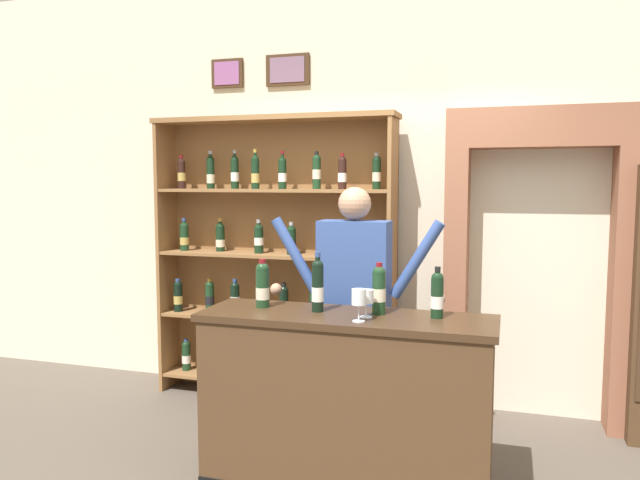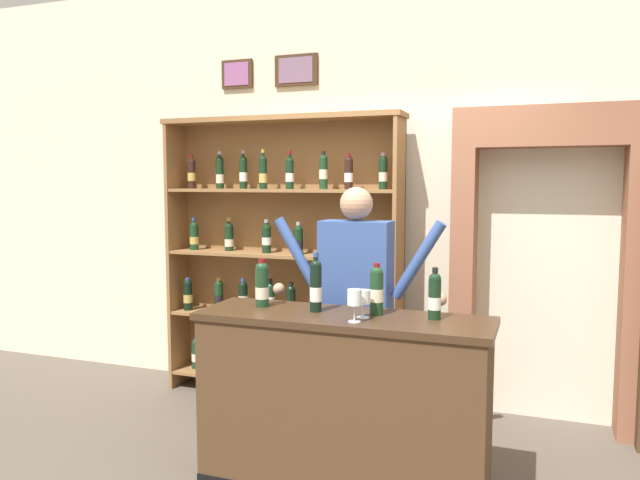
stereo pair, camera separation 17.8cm
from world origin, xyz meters
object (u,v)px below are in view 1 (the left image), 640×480
tasting_bottle_brunello (318,285)px  wine_glass_left (359,299)px  shopkeeper (354,289)px  tasting_bottle_prosecco (437,294)px  tasting_counter (345,403)px  wine_glass_center (366,298)px  tasting_bottle_super_tuscan (262,284)px  tasting_bottle_grappa (379,289)px  wine_shelf (275,255)px

tasting_bottle_brunello → wine_glass_left: bearing=-31.8°
shopkeeper → tasting_bottle_prosecco: (0.58, -0.44, 0.07)m
tasting_bottle_brunello → tasting_bottle_prosecco: (0.67, 0.04, -0.02)m
tasting_counter → wine_glass_center: (0.13, -0.04, 0.62)m
tasting_bottle_prosecco → wine_glass_center: size_ratio=1.82×
tasting_bottle_super_tuscan → wine_glass_left: tasting_bottle_super_tuscan is taller
tasting_bottle_brunello → tasting_bottle_prosecco: bearing=3.2°
tasting_bottle_prosecco → wine_glass_left: (-0.39, -0.21, -0.01)m
shopkeeper → wine_glass_center: (0.20, -0.55, 0.05)m
tasting_bottle_super_tuscan → tasting_bottle_grappa: tasting_bottle_grappa is taller
wine_shelf → wine_glass_center: size_ratio=14.66×
wine_shelf → tasting_bottle_super_tuscan: size_ratio=7.98×
tasting_counter → wine_glass_center: wine_glass_center is taller
shopkeeper → tasting_bottle_grappa: bearing=-60.1°
wine_shelf → tasting_bottle_grappa: wine_shelf is taller
shopkeeper → tasting_bottle_brunello: 0.50m
shopkeeper → wine_glass_left: shopkeeper is taller
shopkeeper → tasting_bottle_prosecco: bearing=-37.4°
wine_glass_left → wine_shelf: bearing=125.7°
tasting_bottle_prosecco → wine_glass_center: (-0.37, -0.11, -0.02)m
wine_shelf → tasting_bottle_brunello: (0.77, -1.29, 0.01)m
wine_glass_center → shopkeeper: bearing=110.5°
tasting_bottle_super_tuscan → wine_glass_center: bearing=-8.0°
tasting_bottle_super_tuscan → tasting_bottle_brunello: 0.35m
tasting_bottle_super_tuscan → tasting_bottle_prosecco: (1.02, 0.02, -0.01)m
wine_shelf → wine_glass_left: wine_shelf is taller
shopkeeper → tasting_bottle_grappa: (0.25, -0.44, 0.09)m
tasting_bottle_brunello → wine_glass_center: size_ratio=2.20×
tasting_bottle_grappa → tasting_bottle_prosecco: bearing=-0.2°
tasting_bottle_super_tuscan → wine_glass_left: (0.63, -0.20, -0.01)m
tasting_counter → wine_shelf: bearing=125.5°
tasting_bottle_grappa → tasting_bottle_prosecco: (0.32, -0.00, -0.01)m
tasting_bottle_grappa → wine_shelf: bearing=131.7°
tasting_counter → wine_glass_center: 0.64m
tasting_counter → tasting_bottle_prosecco: tasting_bottle_prosecco is taller
wine_glass_left → tasting_bottle_grappa: bearing=73.4°
wine_shelf → tasting_bottle_prosecco: (1.44, -1.25, -0.02)m
tasting_bottle_super_tuscan → tasting_bottle_prosecco: bearing=0.9°
tasting_bottle_super_tuscan → tasting_bottle_brunello: (0.35, -0.02, 0.02)m
shopkeeper → tasting_bottle_brunello: size_ratio=5.06×
tasting_counter → tasting_bottle_grappa: (0.17, 0.07, 0.66)m
shopkeeper → wine_glass_center: shopkeeper is taller
shopkeeper → wine_glass_left: 0.69m
wine_glass_center → wine_shelf: bearing=128.2°
wine_shelf → tasting_bottle_super_tuscan: bearing=-71.7°
tasting_counter → tasting_bottle_brunello: (-0.18, 0.03, 0.67)m
tasting_bottle_super_tuscan → tasting_bottle_grappa: size_ratio=0.98×
tasting_bottle_grappa → wine_glass_center: bearing=-113.9°
tasting_bottle_prosecco → wine_glass_center: tasting_bottle_prosecco is taller
tasting_bottle_brunello → wine_glass_left: 0.34m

